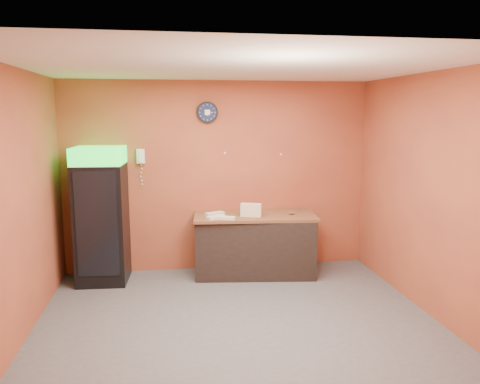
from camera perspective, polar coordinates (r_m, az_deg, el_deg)
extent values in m
plane|color=#47474C|center=(5.44, -0.20, -15.79)|extent=(4.50, 4.50, 0.00)
cube|color=#AC5130|center=(6.96, -2.66, 1.90)|extent=(4.50, 0.02, 2.80)
cube|color=#AC5130|center=(5.18, -25.68, -1.74)|extent=(0.02, 4.00, 2.80)
cube|color=#AC5130|center=(5.78, 22.45, -0.42)|extent=(0.02, 4.00, 2.80)
cube|color=white|center=(4.94, -0.22, 15.04)|extent=(4.50, 4.00, 0.02)
cube|color=black|center=(6.75, -16.47, -3.72)|extent=(0.70, 0.70, 1.65)
cube|color=#1AE22E|center=(6.60, -16.85, 4.26)|extent=(0.70, 0.70, 0.24)
cube|color=black|center=(6.41, -16.71, -3.78)|extent=(0.55, 0.05, 1.41)
cube|color=black|center=(6.87, 1.80, -6.54)|extent=(1.77, 0.95, 0.85)
cylinder|color=black|center=(6.86, -4.02, 9.67)|extent=(0.31, 0.05, 0.31)
cylinder|color=#0F1433|center=(6.83, -4.00, 9.67)|extent=(0.26, 0.01, 0.26)
cube|color=white|center=(6.82, -4.00, 9.67)|extent=(0.07, 0.00, 0.07)
cube|color=white|center=(6.85, -12.01, 4.29)|extent=(0.11, 0.07, 0.21)
cube|color=white|center=(6.80, -12.03, 4.26)|extent=(0.05, 0.04, 0.17)
cube|color=brown|center=(6.76, 1.82, -2.92)|extent=(1.80, 0.93, 0.04)
cube|color=#F7E0C0|center=(6.62, 1.36, -2.73)|extent=(0.31, 0.19, 0.06)
cube|color=#F7E0C0|center=(6.61, 1.36, -2.21)|extent=(0.31, 0.19, 0.06)
cube|color=#F7E0C0|center=(6.59, 1.37, -1.69)|extent=(0.31, 0.19, 0.06)
cube|color=silver|center=(6.50, -2.94, -3.09)|extent=(0.28, 0.22, 0.04)
cube|color=silver|center=(6.46, -1.73, -3.16)|extent=(0.27, 0.20, 0.04)
cube|color=silver|center=(6.72, -3.10, -2.65)|extent=(0.29, 0.22, 0.04)
cylinder|color=silver|center=(6.80, 2.02, -2.39)|extent=(0.07, 0.07, 0.07)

